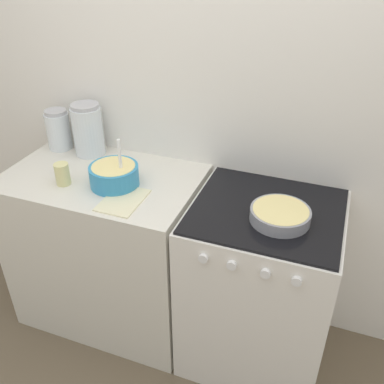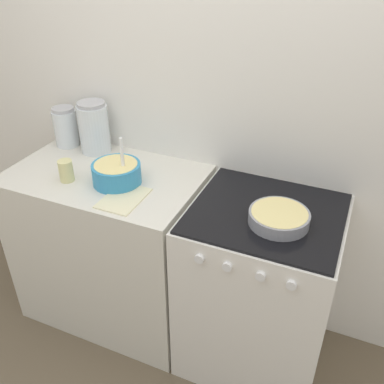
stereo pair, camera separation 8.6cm
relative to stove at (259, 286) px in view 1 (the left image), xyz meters
name	(u,v)px [view 1 (the left image)]	position (x,y,z in m)	size (l,w,h in m)	color
ground_plane	(171,374)	(-0.35, -0.31, -0.46)	(12.00, 12.00, 0.00)	brown
wall_back	(216,112)	(-0.35, 0.33, 0.74)	(4.94, 0.05, 2.40)	white
countertop_cabinet	(110,248)	(-0.84, 0.00, 0.00)	(0.97, 0.62, 0.92)	silver
stove	(259,286)	(0.00, 0.00, 0.00)	(0.68, 0.63, 0.92)	white
mixing_bowl	(114,174)	(-0.73, -0.05, 0.52)	(0.23, 0.23, 0.24)	#338CBF
baking_pan	(280,215)	(0.06, -0.06, 0.49)	(0.25, 0.25, 0.06)	gray
storage_jar_left	(59,132)	(-1.21, 0.21, 0.55)	(0.13, 0.13, 0.22)	silver
storage_jar_middle	(88,133)	(-1.02, 0.21, 0.58)	(0.16, 0.16, 0.28)	silver
tin_can	(62,174)	(-0.96, -0.12, 0.51)	(0.07, 0.07, 0.11)	beige
recipe_page	(123,200)	(-0.63, -0.16, 0.46)	(0.17, 0.24, 0.01)	beige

